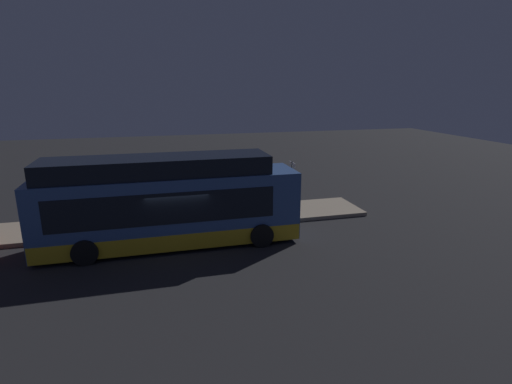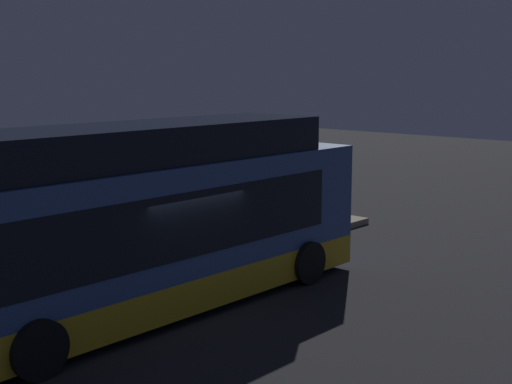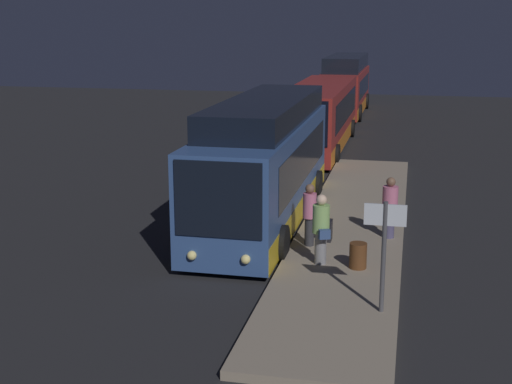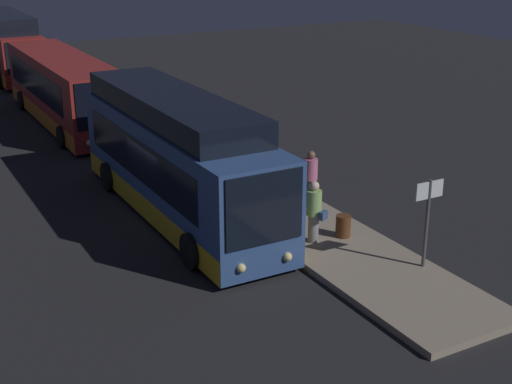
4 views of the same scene
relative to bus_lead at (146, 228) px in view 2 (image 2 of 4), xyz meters
The scene contains 9 objects.
ground 1.82m from the bus_lead, 41.28° to the right, with size 80.00×80.00×0.00m, color #232326.
platform 3.32m from the bus_lead, 83.77° to the left, with size 20.00×3.05×0.19m.
bus_lead is the anchor object (origin of this frame).
passenger_boarding 4.32m from the bus_lead, 67.86° to the left, with size 0.52×0.52×1.77m.
passenger_waiting 4.90m from the bus_lead, 28.77° to the left, with size 0.70×0.57×1.82m.
passenger_with_bags 3.42m from the bus_lead, 33.14° to the left, with size 0.52×0.52×1.74m.
suitcase 3.46m from the bus_lead, 45.07° to the left, with size 0.44×0.26×0.83m.
sign_post 8.07m from the bus_lead, 29.75° to the left, with size 0.10×0.88×2.43m.
trash_bin 5.61m from the bus_lead, 37.05° to the left, with size 0.44×0.44×0.65m.
Camera 2 is at (-9.30, -10.84, 4.93)m, focal length 50.00 mm.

